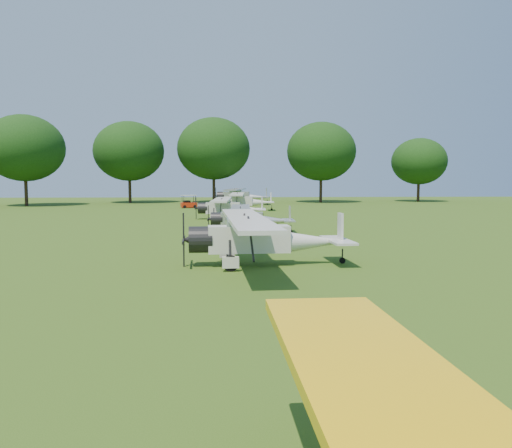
{
  "coord_description": "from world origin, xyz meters",
  "views": [
    {
      "loc": [
        -0.28,
        -19.77,
        3.48
      ],
      "look_at": [
        1.12,
        3.53,
        1.4
      ],
      "focal_mm": 35.0,
      "sensor_mm": 36.0,
      "label": 1
    }
  ],
  "objects": [
    {
      "name": "aircraft_7",
      "position": [
        1.74,
        50.01,
        1.4
      ],
      "size": [
        7.71,
        12.23,
        2.4
      ],
      "rotation": [
        0.0,
        0.0,
        -0.14
      ],
      "color": "silver",
      "rests_on": "ground"
    },
    {
      "name": "ground",
      "position": [
        0.0,
        0.0,
        0.0
      ],
      "size": [
        160.0,
        160.0,
        0.0
      ],
      "primitive_type": "plane",
      "color": "#2F5014",
      "rests_on": "ground"
    },
    {
      "name": "aircraft_6",
      "position": [
        1.59,
        36.56,
        1.23
      ],
      "size": [
        6.7,
        10.66,
        2.1
      ],
      "rotation": [
        0.0,
        0.0,
        -0.05
      ],
      "color": "silver",
      "rests_on": "ground"
    },
    {
      "name": "golf_cart",
      "position": [
        -4.91,
        42.08,
        0.53
      ],
      "size": [
        2.1,
        1.62,
        1.59
      ],
      "rotation": [
        0.0,
        0.0,
        0.31
      ],
      "color": "red",
      "rests_on": "ground"
    },
    {
      "name": "aircraft_4",
      "position": [
        1.17,
        12.86,
        1.05
      ],
      "size": [
        5.72,
        9.1,
        1.8
      ],
      "rotation": [
        0.0,
        0.0,
        -0.03
      ],
      "color": "silver",
      "rests_on": "ground"
    },
    {
      "name": "tree_belt",
      "position": [
        3.57,
        0.16,
        8.03
      ],
      "size": [
        137.36,
        130.27,
        14.52
      ],
      "color": "black",
      "rests_on": "ground"
    },
    {
      "name": "aircraft_3",
      "position": [
        1.15,
        0.32,
        1.26
      ],
      "size": [
        6.89,
        10.96,
        2.16
      ],
      "rotation": [
        0.0,
        0.0,
        0.05
      ],
      "color": "silver",
      "rests_on": "ground"
    },
    {
      "name": "aircraft_5",
      "position": [
        -0.09,
        24.17,
        1.14
      ],
      "size": [
        6.23,
        9.91,
        1.95
      ],
      "rotation": [
        0.0,
        0.0,
        -0.05
      ],
      "color": "silver",
      "rests_on": "ground"
    }
  ]
}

